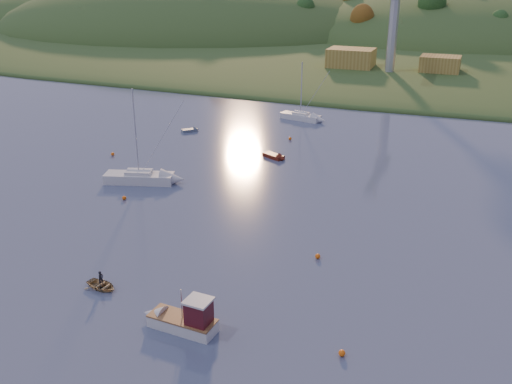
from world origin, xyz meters
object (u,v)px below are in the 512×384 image
at_px(sailboat_far, 301,116).
at_px(sailboat_near, 139,177).
at_px(fishing_boat, 178,318).
at_px(red_tender, 277,157).
at_px(grey_dinghy, 193,130).
at_px(canoe, 102,285).

bearing_deg(sailboat_far, sailboat_near, -92.15).
relative_size(fishing_boat, sailboat_near, 0.52).
xyz_separation_m(sailboat_near, red_tender, (13.36, 15.58, -0.50)).
bearing_deg(grey_dinghy, canoe, -119.89).
xyz_separation_m(fishing_boat, sailboat_far, (-10.37, 64.64, -0.20)).
relative_size(sailboat_far, grey_dinghy, 3.45).
xyz_separation_m(sailboat_near, canoe, (11.11, -23.56, -0.47)).
distance_m(sailboat_far, red_tender, 23.16).
xyz_separation_m(canoe, grey_dinghy, (-16.04, 47.90, -0.08)).
bearing_deg(red_tender, fishing_boat, -54.81).
height_order(sailboat_far, canoe, sailboat_far).
distance_m(canoe, red_tender, 39.21).
xyz_separation_m(red_tender, grey_dinghy, (-18.29, 8.76, -0.05)).
relative_size(sailboat_far, red_tender, 2.53).
bearing_deg(canoe, sailboat_far, 11.97).
distance_m(sailboat_near, sailboat_far, 39.66).
distance_m(fishing_boat, sailboat_near, 33.02).
bearing_deg(sailboat_near, sailboat_far, 58.92).
bearing_deg(fishing_boat, grey_dinghy, -59.97).
relative_size(sailboat_near, red_tender, 2.98).
distance_m(sailboat_far, grey_dinghy, 20.35).
height_order(sailboat_near, sailboat_far, sailboat_near).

